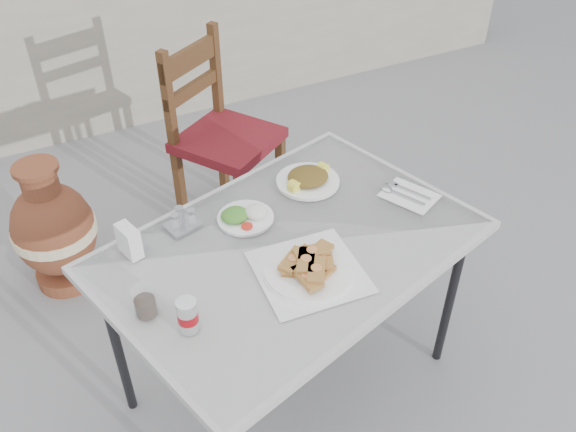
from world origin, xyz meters
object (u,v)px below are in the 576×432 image
condiment_caddy (182,221)px  cafe_table (291,254)px  soda_can (188,315)px  pide_plate (309,265)px  salad_rice_plate (245,215)px  cola_glass (145,304)px  salad_chopped_plate (308,178)px  napkin_holder (129,241)px  chair (221,135)px  terracotta_urn (54,230)px

condiment_caddy → cafe_table: bearing=-39.0°
soda_can → condiment_caddy: size_ratio=0.84×
pide_plate → salad_rice_plate: pide_plate is taller
cola_glass → condiment_caddy: 0.39m
salad_chopped_plate → soda_can: soda_can is taller
napkin_holder → salad_chopped_plate: bearing=-8.2°
pide_plate → cola_glass: (-0.50, 0.06, 0.01)m
soda_can → cola_glass: bearing=130.2°
cafe_table → chair: chair is taller
soda_can → terracotta_urn: 1.33m
salad_rice_plate → cola_glass: bearing=-148.0°
soda_can → terracotta_urn: size_ratio=0.16×
condiment_caddy → soda_can: bearing=-107.2°
cafe_table → pide_plate: bearing=-95.2°
salad_chopped_plate → terracotta_urn: 1.24m
cola_glass → terracotta_urn: (-0.16, 1.10, -0.48)m
pide_plate → terracotta_urn: bearing=119.9°
soda_can → cola_glass: soda_can is taller
cafe_table → terracotta_urn: bearing=124.0°
salad_rice_plate → napkin_holder: (-0.40, 0.01, 0.04)m
salad_rice_plate → napkin_holder: 0.40m
soda_can → chair: bearing=65.0°
pide_plate → salad_chopped_plate: pide_plate is taller
soda_can → salad_rice_plate: bearing=48.1°
condiment_caddy → salad_rice_plate: bearing=-15.2°
condiment_caddy → chair: chair is taller
salad_rice_plate → condiment_caddy: (-0.20, 0.06, 0.01)m
salad_rice_plate → cola_glass: cola_glass is taller
pide_plate → napkin_holder: size_ratio=3.25×
chair → terracotta_urn: (-0.87, -0.10, -0.20)m
chair → terracotta_urn: 0.90m
salad_rice_plate → salad_chopped_plate: 0.31m
salad_chopped_plate → chair: bearing=91.8°
salad_chopped_plate → salad_rice_plate: bearing=-162.7°
cafe_table → chair: bearing=80.5°
pide_plate → salad_chopped_plate: bearing=61.9°
salad_chopped_plate → terracotta_urn: (-0.89, 0.73, -0.46)m
cafe_table → chair: 1.14m
condiment_caddy → pide_plate: bearing=-54.4°
soda_can → salad_chopped_plate: bearing=36.4°
cola_glass → chair: (0.70, 1.20, -0.28)m
salad_chopped_plate → cafe_table: bearing=-127.9°
cola_glass → napkin_holder: bearing=83.3°
condiment_caddy → chair: size_ratio=0.13×
salad_rice_plate → terracotta_urn: size_ratio=0.30×
salad_rice_plate → condiment_caddy: condiment_caddy is taller
napkin_holder → terracotta_urn: 0.98m
cafe_table → cola_glass: cola_glass is taller
salad_chopped_plate → soda_can: bearing=-143.6°
terracotta_urn → chair: bearing=6.8°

